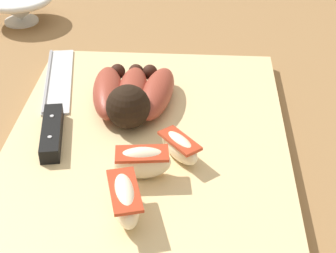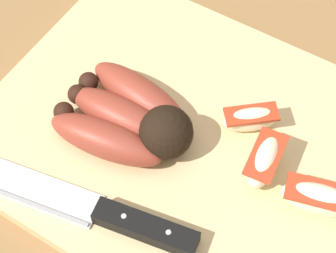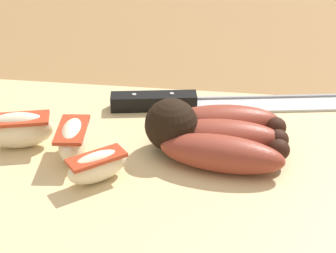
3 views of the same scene
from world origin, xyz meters
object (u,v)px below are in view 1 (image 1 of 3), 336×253
object	(u,v)px
chefs_knife	(54,112)
banana_bunch	(132,95)
apple_wedge_middle	(142,162)
ceramic_bowl	(19,6)
apple_wedge_far	(180,147)
apple_wedge_near	(123,200)

from	to	relation	value
chefs_knife	banana_bunch	bearing A→B (deg)	-74.72
apple_wedge_middle	ceramic_bowl	distance (m)	0.52
banana_bunch	apple_wedge_middle	size ratio (longest dim) A/B	2.26
chefs_knife	apple_wedge_far	bearing A→B (deg)	-115.38
apple_wedge_middle	chefs_knife	bearing A→B (deg)	48.12
banana_bunch	apple_wedge_middle	world-z (taller)	banana_bunch
chefs_knife	apple_wedge_middle	distance (m)	0.17
chefs_knife	apple_wedge_middle	bearing A→B (deg)	-131.88
banana_bunch	apple_wedge_near	xyz separation A→B (m)	(-0.20, -0.02, 0.00)
apple_wedge_near	apple_wedge_far	world-z (taller)	apple_wedge_near
apple_wedge_near	ceramic_bowl	distance (m)	0.56
banana_bunch	ceramic_bowl	xyz separation A→B (m)	(0.31, 0.24, -0.01)
chefs_knife	apple_wedge_far	size ratio (longest dim) A/B	4.77
ceramic_bowl	apple_wedge_far	bearing A→B (deg)	-143.34
banana_bunch	chefs_knife	distance (m)	0.10
apple_wedge_middle	banana_bunch	bearing A→B (deg)	11.54
apple_wedge_middle	apple_wedge_near	bearing A→B (deg)	168.69
chefs_knife	ceramic_bowl	size ratio (longest dim) A/B	2.30
chefs_knife	ceramic_bowl	distance (m)	0.36
banana_bunch	chefs_knife	world-z (taller)	banana_bunch
banana_bunch	apple_wedge_middle	bearing A→B (deg)	-168.46
apple_wedge_near	ceramic_bowl	bearing A→B (deg)	26.76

